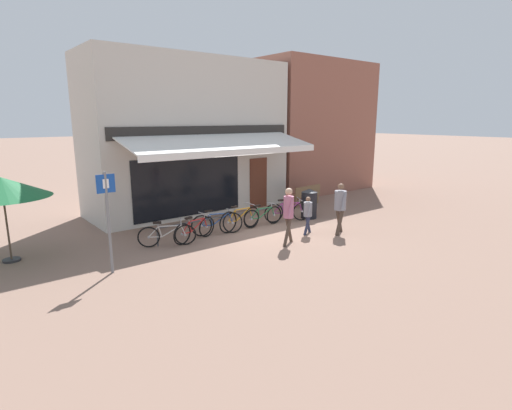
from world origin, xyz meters
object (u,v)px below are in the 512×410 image
Objects in this scene: bicycle_purple at (288,211)px; pedestrian_second_adult at (340,203)px; bicycle_green at (263,216)px; litter_bin at (309,203)px; pedestrian_child at (308,211)px; pedestrian_adult at (289,209)px; bicycle_silver at (167,235)px; bicycle_red at (195,230)px; bicycle_blue at (217,223)px; bicycle_orange at (240,219)px; cafe_parasol at (2,188)px; parking_sign at (108,212)px; park_bench at (306,195)px.

pedestrian_second_adult is (0.29, -2.17, 0.63)m from bicycle_purple.
litter_bin reaches higher than bicycle_green.
pedestrian_child is (-0.56, -1.54, 0.37)m from bicycle_purple.
bicycle_silver is at bearing 141.70° from pedestrian_adult.
litter_bin is at bearing -15.28° from bicycle_red.
litter_bin is at bearing 11.82° from bicycle_blue.
bicycle_blue is 0.94× the size of bicycle_orange.
pedestrian_second_adult is at bearing -20.40° from bicycle_blue.
bicycle_blue is at bearing 30.07° from bicycle_silver.
bicycle_purple is 1.54× the size of litter_bin.
bicycle_silver is 0.92m from bicycle_red.
bicycle_green is at bearing 174.65° from litter_bin.
bicycle_blue is at bearing 178.60° from bicycle_green.
bicycle_silver is at bearing -21.09° from cafe_parasol.
bicycle_green is (0.93, -0.08, -0.04)m from bicycle_orange.
bicycle_red is 0.92× the size of bicycle_orange.
bicycle_blue reaches higher than bicycle_silver.
cafe_parasol is (-8.59, 1.58, 1.60)m from bicycle_purple.
pedestrian_second_adult is at bearing -55.91° from bicycle_green.
pedestrian_adult reaches higher than bicycle_silver.
bicycle_orange is 1.05× the size of pedestrian_adult.
pedestrian_adult is at bearing -11.86° from parking_sign.
bicycle_blue is 2.93m from bicycle_purple.
pedestrian_child is at bearing -21.27° from cafe_parasol.
pedestrian_child is at bearing -69.36° from bicycle_green.
pedestrian_adult reaches higher than bicycle_orange.
pedestrian_child is (2.35, -1.80, 0.38)m from bicycle_blue.
parking_sign is (-7.80, -0.84, 0.97)m from litter_bin.
pedestrian_child reaches higher than bicycle_green.
bicycle_blue is 1.02× the size of pedestrian_second_adult.
bicycle_orange reaches higher than bicycle_purple.
cafe_parasol is (-7.49, 1.46, 1.63)m from bicycle_green.
bicycle_green is (3.69, 0.01, 0.00)m from bicycle_silver.
bicycle_green is at bearing 119.66° from pedestrian_second_adult.
pedestrian_adult reaches higher than pedestrian_child.
park_bench reaches higher than bicycle_silver.
bicycle_green is 1.47× the size of litter_bin.
parking_sign reaches higher than pedestrian_second_adult.
pedestrian_child is at bearing -5.74° from parking_sign.
bicycle_green is 0.66× the size of parking_sign.
bicycle_silver is at bearing 164.16° from pedestrian_child.
bicycle_red is 1.50× the size of litter_bin.
parking_sign reaches higher than pedestrian_child.
bicycle_green is at bearing -164.19° from bicycle_purple.
bicycle_silver is 4.40m from cafe_parasol.
parking_sign is (-7.06, 1.25, 0.52)m from pedestrian_second_adult.
parking_sign is at bearing -174.33° from bicycle_red.
park_bench is (3.67, 1.50, 0.11)m from bicycle_green.
bicycle_blue is 0.89m from bicycle_orange.
bicycle_red is 4.89m from litter_bin.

